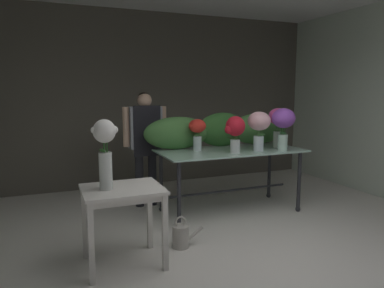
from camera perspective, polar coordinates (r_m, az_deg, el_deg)
The scene contains 14 objects.
ground_plane at distance 5.04m, azimuth 1.63°, elevation -10.83°, with size 8.43×8.43×0.00m, color silver.
wall_back at distance 6.56m, azimuth -5.11°, elevation 6.97°, with size 5.90×0.12×2.99m, color #5B564C.
wall_right at distance 6.53m, azimuth 26.27°, elevation 6.13°, with size 0.12×3.95×2.99m, color silver.
display_table_glass at distance 4.97m, azimuth 6.04°, elevation -2.40°, with size 1.95×0.92×0.87m.
side_table_white at distance 3.51m, azimuth -10.82°, elevation -8.35°, with size 0.74×0.61×0.76m.
florist at distance 5.19m, azimuth -7.34°, elevation 1.20°, with size 0.63×0.24×1.63m.
foliage_backdrop at distance 5.22m, azimuth 4.45°, elevation 2.14°, with size 2.23×0.30×0.48m.
vase_crimson_roses at distance 4.67m, azimuth 6.80°, elevation 2.19°, with size 0.28×0.25×0.47m.
vase_fuchsia_snapdragons at distance 5.21m, azimuth 13.29°, elevation 3.50°, with size 0.27×0.26×0.55m.
vase_scarlet_dahlias at distance 4.82m, azimuth 0.87°, elevation 2.12°, with size 0.25×0.23×0.42m.
vase_violet_ranunculus at distance 4.95m, azimuth 14.13°, elevation 3.28°, with size 0.31×0.31×0.57m.
vase_blush_carnations at distance 4.88m, azimuth 10.44°, elevation 2.92°, with size 0.30×0.30×0.52m.
vase_white_roses_tall at distance 3.38m, azimuth -13.50°, elevation -0.75°, with size 0.25×0.21×0.65m.
watering_can at distance 3.99m, azimuth -1.72°, elevation -14.17°, with size 0.35×0.18×0.34m.
Camera 1 is at (-1.92, -2.43, 1.66)m, focal length 34.01 mm.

